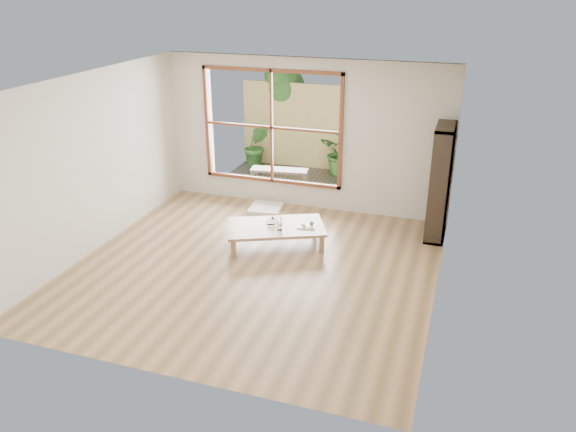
{
  "coord_description": "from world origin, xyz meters",
  "views": [
    {
      "loc": [
        2.67,
        -6.56,
        3.81
      ],
      "look_at": [
        0.27,
        0.67,
        0.55
      ],
      "focal_mm": 35.0,
      "sensor_mm": 36.0,
      "label": 1
    }
  ],
  "objects_px": {
    "bookshelf": "(440,182)",
    "garden_bench": "(279,172)",
    "food_tray": "(308,226)",
    "low_table": "(276,228)"
  },
  "relations": [
    {
      "from": "low_table",
      "to": "garden_bench",
      "type": "height_order",
      "value": "garden_bench"
    },
    {
      "from": "food_tray",
      "to": "garden_bench",
      "type": "xyz_separation_m",
      "value": [
        -1.26,
        2.32,
        -0.02
      ]
    },
    {
      "from": "low_table",
      "to": "food_tray",
      "type": "bearing_deg",
      "value": -10.54
    },
    {
      "from": "food_tray",
      "to": "garden_bench",
      "type": "relative_size",
      "value": 0.26
    },
    {
      "from": "low_table",
      "to": "food_tray",
      "type": "relative_size",
      "value": 5.57
    },
    {
      "from": "food_tray",
      "to": "low_table",
      "type": "bearing_deg",
      "value": -175.89
    },
    {
      "from": "bookshelf",
      "to": "garden_bench",
      "type": "height_order",
      "value": "bookshelf"
    },
    {
      "from": "garden_bench",
      "to": "bookshelf",
      "type": "bearing_deg",
      "value": -30.8
    },
    {
      "from": "bookshelf",
      "to": "garden_bench",
      "type": "relative_size",
      "value": 1.57
    },
    {
      "from": "bookshelf",
      "to": "food_tray",
      "type": "distance_m",
      "value": 2.16
    }
  ]
}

